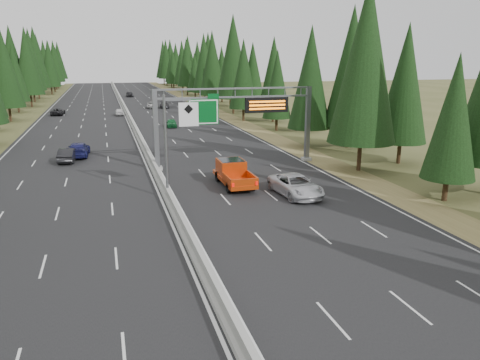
% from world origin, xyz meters
% --- Properties ---
extents(road, '(32.00, 260.00, 0.08)m').
position_xyz_m(road, '(0.00, 80.00, 0.04)').
color(road, black).
rests_on(road, ground).
extents(shoulder_right, '(3.60, 260.00, 0.06)m').
position_xyz_m(shoulder_right, '(17.80, 80.00, 0.03)').
color(shoulder_right, olive).
rests_on(shoulder_right, ground).
extents(shoulder_left, '(3.60, 260.00, 0.06)m').
position_xyz_m(shoulder_left, '(-17.80, 80.00, 0.03)').
color(shoulder_left, '#434922').
rests_on(shoulder_left, ground).
extents(median_barrier, '(0.70, 260.00, 0.85)m').
position_xyz_m(median_barrier, '(0.00, 80.00, 0.41)').
color(median_barrier, gray).
rests_on(median_barrier, road).
extents(sign_gantry, '(16.75, 0.98, 7.80)m').
position_xyz_m(sign_gantry, '(8.92, 34.88, 5.27)').
color(sign_gantry, slate).
rests_on(sign_gantry, road).
extents(hov_sign_pole, '(2.80, 0.50, 8.00)m').
position_xyz_m(hov_sign_pole, '(0.58, 24.97, 4.72)').
color(hov_sign_pole, slate).
rests_on(hov_sign_pole, road).
extents(tree_row_right, '(12.32, 243.15, 18.94)m').
position_xyz_m(tree_row_right, '(22.14, 83.29, 9.27)').
color(tree_row_right, black).
rests_on(tree_row_right, ground).
extents(silver_minivan, '(3.19, 6.09, 1.63)m').
position_xyz_m(silver_minivan, '(9.91, 23.02, 0.90)').
color(silver_minivan, silver).
rests_on(silver_minivan, road).
extents(red_pickup, '(2.30, 6.43, 2.10)m').
position_xyz_m(red_pickup, '(5.97, 27.63, 1.24)').
color(red_pickup, black).
rests_on(red_pickup, road).
extents(car_ahead_green, '(1.88, 3.93, 1.30)m').
position_xyz_m(car_ahead_green, '(5.88, 64.09, 0.73)').
color(car_ahead_green, '#16642F').
rests_on(car_ahead_green, road).
extents(car_ahead_dkred, '(1.88, 4.49, 1.44)m').
position_xyz_m(car_ahead_dkred, '(14.41, 81.99, 0.80)').
color(car_ahead_dkred, '#58110C').
rests_on(car_ahead_dkred, road).
extents(car_ahead_dkgrey, '(2.08, 4.56, 1.29)m').
position_xyz_m(car_ahead_dkgrey, '(8.59, 93.90, 0.73)').
color(car_ahead_dkgrey, black).
rests_on(car_ahead_dkgrey, road).
extents(car_ahead_white, '(2.78, 5.17, 1.38)m').
position_xyz_m(car_ahead_white, '(6.00, 94.42, 0.77)').
color(car_ahead_white, '#BBBBBB').
rests_on(car_ahead_white, road).
extents(car_ahead_far, '(2.05, 4.52, 1.51)m').
position_xyz_m(car_ahead_far, '(3.00, 127.67, 0.83)').
color(car_ahead_far, black).
rests_on(car_ahead_far, road).
extents(car_onc_near, '(2.00, 4.58, 1.47)m').
position_xyz_m(car_onc_near, '(-8.31, 41.40, 0.81)').
color(car_onc_near, black).
rests_on(car_onc_near, road).
extents(car_onc_blue, '(2.49, 5.50, 1.56)m').
position_xyz_m(car_onc_blue, '(-7.36, 43.92, 0.86)').
color(car_onc_blue, navy).
rests_on(car_onc_blue, road).
extents(car_onc_white, '(1.68, 3.93, 1.33)m').
position_xyz_m(car_onc_white, '(-1.50, 82.66, 0.74)').
color(car_onc_white, silver).
rests_on(car_onc_white, road).
extents(car_onc_far, '(2.57, 4.90, 1.32)m').
position_xyz_m(car_onc_far, '(-12.84, 86.35, 0.74)').
color(car_onc_far, black).
rests_on(car_onc_far, road).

